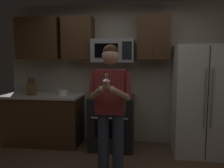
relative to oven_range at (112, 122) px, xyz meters
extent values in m
cube|color=#B7AD99|center=(0.15, 0.39, 0.84)|extent=(4.40, 0.10, 2.60)
cube|color=black|center=(0.00, 0.00, 0.00)|extent=(0.76, 0.66, 0.92)
cube|color=black|center=(0.00, -0.33, -0.04)|extent=(0.48, 0.01, 0.28)
cylinder|color=#99999E|center=(0.00, -0.36, 0.16)|extent=(0.60, 0.03, 0.03)
cylinder|color=black|center=(-0.18, -0.14, 0.46)|extent=(0.18, 0.18, 0.01)
cylinder|color=black|center=(0.18, -0.14, 0.46)|extent=(0.18, 0.18, 0.01)
cylinder|color=black|center=(-0.18, 0.14, 0.46)|extent=(0.18, 0.18, 0.01)
cylinder|color=black|center=(0.18, 0.14, 0.46)|extent=(0.18, 0.18, 0.01)
cube|color=#9EA0A5|center=(0.00, 0.12, 1.26)|extent=(0.74, 0.40, 0.40)
cube|color=black|center=(-0.09, -0.08, 1.26)|extent=(0.40, 0.01, 0.24)
cube|color=black|center=(0.26, -0.08, 1.26)|extent=(0.16, 0.01, 0.30)
cube|color=white|center=(1.50, -0.04, 0.44)|extent=(0.90, 0.72, 1.80)
cylinder|color=gray|center=(1.45, -0.41, 0.54)|extent=(0.02, 0.02, 0.90)
cylinder|color=gray|center=(1.55, -0.41, 0.54)|extent=(0.02, 0.02, 0.90)
cube|color=black|center=(1.50, -0.40, 0.44)|extent=(0.01, 0.01, 1.74)
cube|color=#4C301C|center=(-1.40, 0.17, 1.49)|extent=(0.80, 0.34, 0.76)
sphere|color=brown|center=(-1.40, -0.01, 1.24)|extent=(0.03, 0.03, 0.03)
cube|color=#4C301C|center=(-0.65, 0.17, 1.49)|extent=(0.55, 0.34, 0.76)
sphere|color=brown|center=(-0.65, -0.01, 1.24)|extent=(0.03, 0.03, 0.03)
cube|color=#4C301C|center=(0.70, 0.17, 1.49)|extent=(0.55, 0.34, 0.76)
sphere|color=brown|center=(0.70, -0.01, 1.24)|extent=(0.03, 0.03, 0.03)
cube|color=#4C301C|center=(-1.30, 0.02, -0.02)|extent=(1.40, 0.62, 0.88)
cube|color=beige|center=(-1.30, 0.02, 0.44)|extent=(1.44, 0.66, 0.04)
cube|color=brown|center=(-1.48, -0.03, 0.57)|extent=(0.16, 0.15, 0.24)
cylinder|color=black|center=(-1.53, -0.05, 0.72)|extent=(0.02, 0.04, 0.09)
cylinder|color=black|center=(-1.50, -0.05, 0.72)|extent=(0.02, 0.04, 0.09)
cylinder|color=black|center=(-1.46, -0.05, 0.72)|extent=(0.02, 0.04, 0.09)
cylinder|color=black|center=(-1.42, -0.05, 0.72)|extent=(0.02, 0.04, 0.09)
cylinder|color=white|center=(-0.92, 0.03, 0.50)|extent=(0.19, 0.19, 0.09)
torus|color=white|center=(-0.92, 0.03, 0.55)|extent=(0.20, 0.20, 0.01)
cylinder|color=#383F59|center=(0.01, -0.97, -0.03)|extent=(0.15, 0.15, 0.86)
cylinder|color=#383F59|center=(0.21, -0.97, -0.03)|extent=(0.15, 0.15, 0.86)
cube|color=maroon|center=(0.11, -0.97, 0.69)|extent=(0.38, 0.22, 0.58)
sphere|color=tan|center=(0.11, -0.97, 1.15)|extent=(0.22, 0.22, 0.22)
sphere|color=#382314|center=(0.11, -0.96, 1.20)|extent=(0.20, 0.20, 0.20)
cylinder|color=maroon|center=(-0.11, -1.00, 0.78)|extent=(0.15, 0.18, 0.35)
cylinder|color=tan|center=(-0.04, -1.16, 0.69)|extent=(0.26, 0.33, 0.21)
sphere|color=tan|center=(0.05, -1.29, 0.76)|extent=(0.09, 0.09, 0.09)
cylinder|color=maroon|center=(0.34, -1.00, 0.78)|extent=(0.15, 0.18, 0.35)
cylinder|color=tan|center=(0.26, -1.16, 0.69)|extent=(0.26, 0.33, 0.21)
sphere|color=tan|center=(0.17, -1.29, 0.76)|extent=(0.09, 0.09, 0.09)
cylinder|color=#A87F56|center=(0.11, -1.31, 0.80)|extent=(0.08, 0.08, 0.06)
ellipsoid|color=#F2B2CC|center=(0.11, -1.31, 0.85)|extent=(0.09, 0.09, 0.06)
cylinder|color=#4CBF66|center=(0.13, -1.31, 0.90)|extent=(0.01, 0.01, 0.06)
ellipsoid|color=#FFD159|center=(0.13, -1.31, 0.94)|extent=(0.01, 0.01, 0.02)
cylinder|color=#F2D84C|center=(0.10, -1.30, 0.90)|extent=(0.01, 0.01, 0.06)
ellipsoid|color=#FFD159|center=(0.10, -1.30, 0.94)|extent=(0.01, 0.01, 0.02)
cylinder|color=#4C7FE5|center=(0.10, -1.33, 0.90)|extent=(0.01, 0.01, 0.06)
ellipsoid|color=#FFD159|center=(0.10, -1.33, 0.94)|extent=(0.01, 0.01, 0.02)
camera|label=1|loc=(0.52, -3.87, 1.11)|focal=35.98mm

